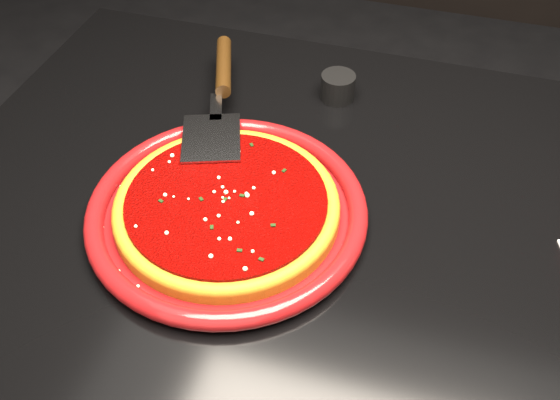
# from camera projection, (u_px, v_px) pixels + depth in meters

# --- Properties ---
(table) EXTENTS (1.20, 0.80, 0.75)m
(table) POSITION_uv_depth(u_px,v_px,m) (354.00, 379.00, 1.04)
(table) COLOR black
(table) RESTS_ON floor
(plate) EXTENTS (0.42, 0.42, 0.03)m
(plate) POSITION_uv_depth(u_px,v_px,m) (227.00, 210.00, 0.78)
(plate) COLOR maroon
(plate) RESTS_ON table
(pizza_crust) EXTENTS (0.34, 0.34, 0.01)m
(pizza_crust) POSITION_uv_depth(u_px,v_px,m) (227.00, 208.00, 0.78)
(pizza_crust) COLOR #8F5612
(pizza_crust) RESTS_ON plate
(pizza_crust_rim) EXTENTS (0.34, 0.34, 0.02)m
(pizza_crust_rim) POSITION_uv_depth(u_px,v_px,m) (227.00, 204.00, 0.77)
(pizza_crust_rim) COLOR #8F5612
(pizza_crust_rim) RESTS_ON plate
(pizza_sauce) EXTENTS (0.30, 0.30, 0.01)m
(pizza_sauce) POSITION_uv_depth(u_px,v_px,m) (226.00, 201.00, 0.77)
(pizza_sauce) COLOR #690200
(pizza_sauce) RESTS_ON plate
(parmesan_dusting) EXTENTS (0.24, 0.24, 0.01)m
(parmesan_dusting) POSITION_uv_depth(u_px,v_px,m) (226.00, 197.00, 0.76)
(parmesan_dusting) COLOR beige
(parmesan_dusting) RESTS_ON plate
(basil_flecks) EXTENTS (0.22, 0.22, 0.00)m
(basil_flecks) POSITION_uv_depth(u_px,v_px,m) (226.00, 198.00, 0.76)
(basil_flecks) COLOR black
(basil_flecks) RESTS_ON plate
(pizza_server) EXTENTS (0.20, 0.34, 0.02)m
(pizza_server) POSITION_uv_depth(u_px,v_px,m) (219.00, 96.00, 0.89)
(pizza_server) COLOR #B3B5BA
(pizza_server) RESTS_ON plate
(ramekin) EXTENTS (0.06, 0.06, 0.04)m
(ramekin) POSITION_uv_depth(u_px,v_px,m) (338.00, 87.00, 0.95)
(ramekin) COLOR black
(ramekin) RESTS_ON table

